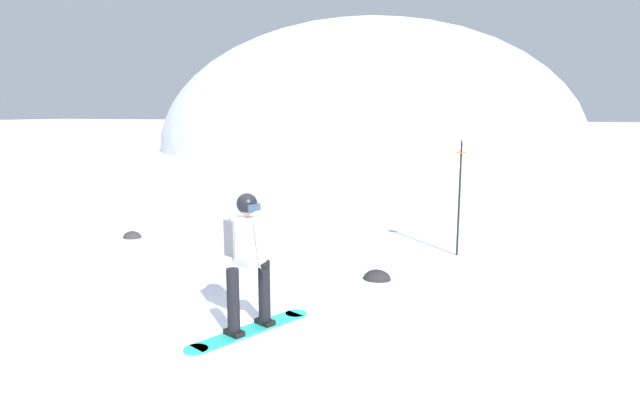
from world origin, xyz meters
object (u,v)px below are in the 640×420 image
at_px(snowboarder_main, 247,258).
at_px(rock_mid, 377,279).
at_px(rock_small, 132,238).
at_px(piste_marker_near, 460,190).

relative_size(snowboarder_main, rock_mid, 3.85).
xyz_separation_m(rock_mid, rock_small, (-5.65, 1.12, 0.00)).
relative_size(rock_mid, rock_small, 1.12).
bearing_deg(rock_small, rock_mid, -11.17).
distance_m(snowboarder_main, rock_small, 6.05).
relative_size(snowboarder_main, rock_small, 4.31).
bearing_deg(rock_small, snowboarder_main, -38.42).
bearing_deg(piste_marker_near, rock_mid, -117.27).
bearing_deg(rock_mid, rock_small, 168.83).
height_order(piste_marker_near, rock_small, piste_marker_near).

